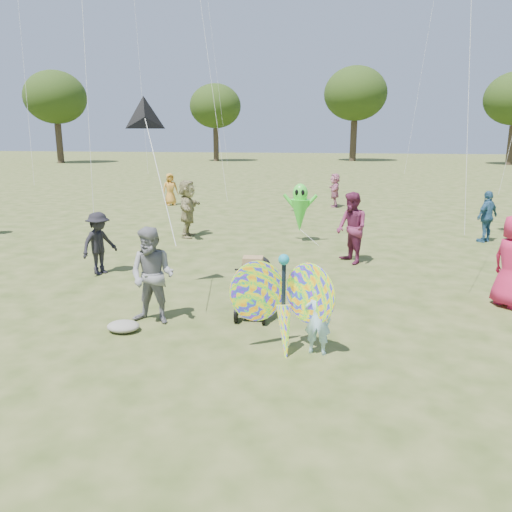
{
  "coord_description": "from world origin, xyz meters",
  "views": [
    {
      "loc": [
        1.26,
        -6.69,
        3.14
      ],
      "look_at": [
        -0.2,
        1.5,
        1.1
      ],
      "focal_mm": 35.0,
      "sensor_mm": 36.0,
      "label": 1
    }
  ],
  "objects": [
    {
      "name": "crowd_b",
      "position": [
        -4.21,
        3.6,
        0.72
      ],
      "size": [
        0.86,
        1.06,
        1.44
      ],
      "primitive_type": "imported",
      "rotation": [
        0.0,
        0.0,
        1.16
      ],
      "color": "black",
      "rests_on": "ground"
    },
    {
      "name": "crowd_d",
      "position": [
        -3.52,
        8.04,
        0.89
      ],
      "size": [
        0.69,
        1.7,
        1.78
      ],
      "primitive_type": "imported",
      "rotation": [
        0.0,
        0.0,
        1.67
      ],
      "color": "#968B5C",
      "rests_on": "ground"
    },
    {
      "name": "crowd_c",
      "position": [
        5.43,
        8.86,
        0.76
      ],
      "size": [
        0.91,
        0.89,
        1.53
      ],
      "primitive_type": "imported",
      "rotation": [
        0.0,
        0.0,
        3.9
      ],
      "color": "#2D597D",
      "rests_on": "ground"
    },
    {
      "name": "delta_kite_rig",
      "position": [
        -2.43,
        2.34,
        3.42
      ],
      "size": [
        1.44,
        1.67,
        2.52
      ],
      "color": "black",
      "rests_on": "ground"
    },
    {
      "name": "butterfly_kite",
      "position": [
        0.46,
        0.1,
        0.73
      ],
      "size": [
        1.74,
        0.75,
        1.69
      ],
      "color": "#E94024",
      "rests_on": "ground"
    },
    {
      "name": "crowd_e",
      "position": [
        1.46,
        5.62,
        0.89
      ],
      "size": [
        1.01,
        1.08,
        1.77
      ],
      "primitive_type": "imported",
      "rotation": [
        0.0,
        0.0,
        5.22
      ],
      "color": "#6D2445",
      "rests_on": "ground"
    },
    {
      "name": "jogging_stroller",
      "position": [
        -0.25,
        1.56,
        0.61
      ],
      "size": [
        0.56,
        1.08,
        1.09
      ],
      "rotation": [
        0.0,
        0.0,
        0.09
      ],
      "color": "black",
      "rests_on": "ground"
    },
    {
      "name": "crowd_g",
      "position": [
        -6.5,
        14.8,
        0.72
      ],
      "size": [
        0.84,
        0.75,
        1.43
      ],
      "primitive_type": "imported",
      "rotation": [
        0.0,
        0.0,
        0.55
      ],
      "color": "gold",
      "rests_on": "ground"
    },
    {
      "name": "crowd_j",
      "position": [
        0.82,
        15.56,
        0.74
      ],
      "size": [
        0.56,
        1.4,
        1.47
      ],
      "primitive_type": "imported",
      "rotation": [
        0.0,
        0.0,
        4.81
      ],
      "color": "#BD6C88",
      "rests_on": "ground"
    },
    {
      "name": "grey_bag",
      "position": [
        -2.22,
        0.44,
        0.08
      ],
      "size": [
        0.53,
        0.44,
        0.17
      ],
      "primitive_type": "ellipsoid",
      "color": "gray",
      "rests_on": "ground"
    },
    {
      "name": "ground",
      "position": [
        0.0,
        0.0,
        0.0
      ],
      "size": [
        160.0,
        160.0,
        0.0
      ],
      "primitive_type": "plane",
      "color": "#51592B",
      "rests_on": "ground"
    },
    {
      "name": "tree_line",
      "position": [
        3.67,
        44.99,
        6.86
      ],
      "size": [
        91.78,
        33.6,
        10.79
      ],
      "color": "#3A2D21",
      "rests_on": "ground"
    },
    {
      "name": "child_girl",
      "position": [
        0.95,
        0.15,
        0.53
      ],
      "size": [
        0.42,
        0.3,
        1.06
      ],
      "primitive_type": "imported",
      "rotation": [
        0.0,
        0.0,
        3.0
      ],
      "color": "#A3D6E6",
      "rests_on": "ground"
    },
    {
      "name": "alien_kite",
      "position": [
        -0.02,
        7.89,
        0.97
      ],
      "size": [
        1.12,
        0.69,
        1.74
      ],
      "color": "#40E936",
      "rests_on": "ground"
    },
    {
      "name": "adult_man",
      "position": [
        -1.86,
        0.91,
        0.83
      ],
      "size": [
        0.86,
        0.71,
        1.66
      ],
      "primitive_type": "imported",
      "rotation": [
        0.0,
        0.0,
        -0.1
      ],
      "color": "gray",
      "rests_on": "ground"
    }
  ]
}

